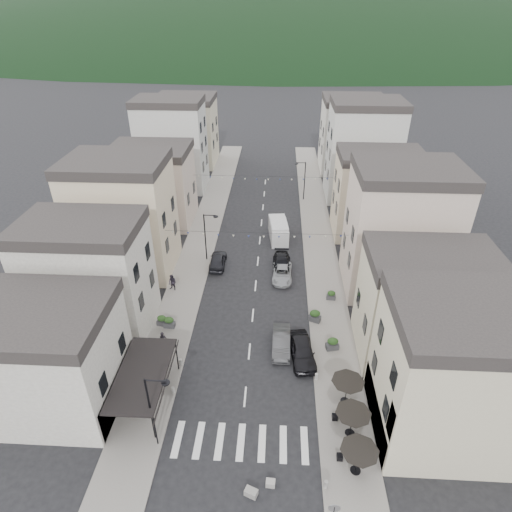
{
  "coord_description": "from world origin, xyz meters",
  "views": [
    {
      "loc": [
        2.09,
        -16.75,
        27.08
      ],
      "look_at": [
        0.02,
        21.48,
        3.5
      ],
      "focal_mm": 30.0,
      "sensor_mm": 36.0,
      "label": 1
    }
  ],
  "objects": [
    {
      "name": "ground",
      "position": [
        0.0,
        0.0,
        0.0
      ],
      "size": [
        700.0,
        700.0,
        0.0
      ],
      "primitive_type": "plane",
      "color": "black",
      "rests_on": "ground"
    },
    {
      "name": "concrete_block_a",
      "position": [
        0.96,
        -1.69,
        0.25
      ],
      "size": [
        0.93,
        0.76,
        0.5
      ],
      "primitive_type": "cube",
      "rotation": [
        0.0,
        0.0,
        -0.38
      ],
      "color": "gray",
      "rests_on": "ground"
    },
    {
      "name": "bollards",
      "position": [
        0.0,
        5.5,
        0.42
      ],
      "size": [
        11.66,
        10.26,
        0.6
      ],
      "color": "gray",
      "rests_on": "ground"
    },
    {
      "name": "pedestrian_b",
      "position": [
        -8.72,
        19.64,
        1.04
      ],
      "size": [
        1.09,
        0.97,
        1.85
      ],
      "primitive_type": "imported",
      "rotation": [
        0.0,
        0.0,
        -0.37
      ],
      "color": "black",
      "rests_on": "sidewalk_left"
    },
    {
      "name": "cafe_terrace",
      "position": [
        7.7,
        2.8,
        2.36
      ],
      "size": [
        2.5,
        8.1,
        2.53
      ],
      "color": "black",
      "rests_on": "ground"
    },
    {
      "name": "planter_ra",
      "position": [
        7.33,
        11.61,
        0.72
      ],
      "size": [
        1.22,
        0.84,
        1.25
      ],
      "rotation": [
        0.0,
        0.0,
        0.22
      ],
      "color": "#313133",
      "rests_on": "sidewalk_right"
    },
    {
      "name": "parked_car_e",
      "position": [
        -4.6,
        24.75,
        0.75
      ],
      "size": [
        1.82,
        4.43,
        1.5
      ],
      "primitive_type": "imported",
      "rotation": [
        0.0,
        0.0,
        3.15
      ],
      "color": "black",
      "rests_on": "ground"
    },
    {
      "name": "streetlamp_left_near",
      "position": [
        -5.82,
        2.0,
        3.7
      ],
      "size": [
        1.7,
        0.56,
        6.0
      ],
      "color": "black",
      "rests_on": "ground"
    },
    {
      "name": "buildings_row_right",
      "position": [
        14.5,
        36.59,
        6.32
      ],
      "size": [
        10.2,
        54.16,
        14.5
      ],
      "color": "beige",
      "rests_on": "ground"
    },
    {
      "name": "planter_la",
      "position": [
        -8.5,
        13.98,
        0.66
      ],
      "size": [
        1.08,
        0.72,
        1.11
      ],
      "rotation": [
        0.0,
        0.0,
        -0.19
      ],
      "color": "#2C2C2E",
      "rests_on": "sidewalk_left"
    },
    {
      "name": "parked_car_b",
      "position": [
        2.8,
        11.56,
        0.74
      ],
      "size": [
        1.58,
        4.49,
        1.48
      ],
      "primitive_type": "imported",
      "rotation": [
        0.0,
        0.0,
        -0.0
      ],
      "color": "#323235",
      "rests_on": "ground"
    },
    {
      "name": "bistro_building",
      "position": [
        14.5,
        4.0,
        5.0
      ],
      "size": [
        10.0,
        8.0,
        10.0
      ],
      "primitive_type": "cube",
      "color": "beige",
      "rests_on": "ground"
    },
    {
      "name": "boutique_awning",
      "position": [
        -7.25,
        5.0,
        3.11
      ],
      "size": [
        3.77,
        7.5,
        3.28
      ],
      "color": "black",
      "rests_on": "ground"
    },
    {
      "name": "delivery_van",
      "position": [
        2.34,
        31.61,
        1.26
      ],
      "size": [
        2.69,
        5.55,
        2.56
      ],
      "rotation": [
        0.0,
        0.0,
        0.11
      ],
      "color": "#BBBBBD",
      "rests_on": "ground"
    },
    {
      "name": "planter_lb",
      "position": [
        -7.76,
        13.72,
        0.69
      ],
      "size": [
        1.07,
        0.62,
        1.17
      ],
      "rotation": [
        0.0,
        0.0,
        -0.04
      ],
      "color": "#323335",
      "rests_on": "sidewalk_left"
    },
    {
      "name": "planter_rc",
      "position": [
        7.92,
        18.91,
        0.62
      ],
      "size": [
        0.95,
        0.57,
        1.03
      ],
      "rotation": [
        0.0,
        0.0,
        -0.07
      ],
      "color": "#323235",
      "rests_on": "sidewalk_right"
    },
    {
      "name": "parked_car_a",
      "position": [
        4.6,
        10.45,
        0.84
      ],
      "size": [
        2.6,
        5.13,
        1.67
      ],
      "primitive_type": "imported",
      "rotation": [
        0.0,
        0.0,
        0.13
      ],
      "color": "black",
      "rests_on": "ground"
    },
    {
      "name": "planter_rb",
      "position": [
        6.0,
        15.36,
        0.74
      ],
      "size": [
        1.3,
        1.02,
        1.28
      ],
      "rotation": [
        0.0,
        0.0,
        -0.4
      ],
      "color": "#2F2F32",
      "rests_on": "sidewalk_right"
    },
    {
      "name": "sidewalk_right",
      "position": [
        7.5,
        32.0,
        0.06
      ],
      "size": [
        4.0,
        76.0,
        0.12
      ],
      "primitive_type": "cube",
      "color": "slate",
      "rests_on": "ground"
    },
    {
      "name": "sidewalk_left",
      "position": [
        -7.5,
        32.0,
        0.06
      ],
      "size": [
        4.0,
        76.0,
        0.12
      ],
      "primitive_type": "cube",
      "color": "slate",
      "rests_on": "ground"
    },
    {
      "name": "parked_car_d",
      "position": [
        2.8,
        24.38,
        0.72
      ],
      "size": [
        2.08,
        5.0,
        1.44
      ],
      "primitive_type": "imported",
      "rotation": [
        0.0,
        0.0,
        0.01
      ],
      "color": "black",
      "rests_on": "ground"
    },
    {
      "name": "streetlamp_left_far",
      "position": [
        -5.82,
        26.0,
        3.7
      ],
      "size": [
        1.7,
        0.56,
        6.0
      ],
      "color": "black",
      "rests_on": "ground"
    },
    {
      "name": "boutique_building",
      "position": [
        -15.5,
        5.0,
        4.0
      ],
      "size": [
        12.0,
        8.0,
        8.0
      ],
      "primitive_type": "cube",
      "color": "#AEA99F",
      "rests_on": "ground"
    },
    {
      "name": "streetlamp_right_far",
      "position": [
        5.82,
        44.0,
        3.7
      ],
      "size": [
        1.7,
        0.56,
        6.0
      ],
      "color": "black",
      "rests_on": "ground"
    },
    {
      "name": "bunting_far",
      "position": [
        0.0,
        38.0,
        5.65
      ],
      "size": [
        19.0,
        0.28,
        0.62
      ],
      "color": "black",
      "rests_on": "ground"
    },
    {
      "name": "concrete_block_b",
      "position": [
        2.17,
        -1.0,
        0.23
      ],
      "size": [
        0.63,
        0.49,
        0.45
      ],
      "primitive_type": "cube",
      "rotation": [
        0.0,
        0.0,
        -0.08
      ],
      "color": "gray",
      "rests_on": "ground"
    },
    {
      "name": "traffic_sign",
      "position": [
        5.8,
        -3.5,
        1.93
      ],
      "size": [
        0.7,
        0.07,
        2.7
      ],
      "color": "black",
      "rests_on": "ground"
    },
    {
      "name": "pedestrian_a",
      "position": [
        -7.59,
        10.86,
        1.01
      ],
      "size": [
        0.7,
        0.5,
        1.78
      ],
      "primitive_type": "imported",
      "rotation": [
        0.0,
        0.0,
        0.12
      ],
      "color": "black",
      "rests_on": "sidewalk_left"
    },
    {
      "name": "parked_car_c",
      "position": [
        2.86,
        22.61,
        0.64
      ],
      "size": [
        2.23,
        4.67,
        1.29
      ],
      "primitive_type": "imported",
      "rotation": [
        0.0,
        0.0,
        -0.02
      ],
      "color": "gray",
      "rests_on": "ground"
    },
    {
      "name": "hill_backdrop",
      "position": [
        0.0,
        300.0,
        0.0
      ],
      "size": [
        640.0,
        360.0,
        70.0
      ],
      "primitive_type": "ellipsoid",
      "color": "black",
      "rests_on": "ground"
    },
    {
      "name": "bunting_near",
      "position": [
        0.0,
        22.0,
        5.65
      ],
      "size": [
        19.0,
        0.28,
        0.62
      ],
      "color": "black",
      "rests_on": "ground"
    },
    {
      "name": "buildings_row_left",
      "position": [
        -14.5,
        37.75,
        6.12
      ],
      "size": [
        10.2,
        54.16,
        14.0
      ],
      "color": "#AEA99F",
      "rests_on": "ground"
    }
  ]
}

